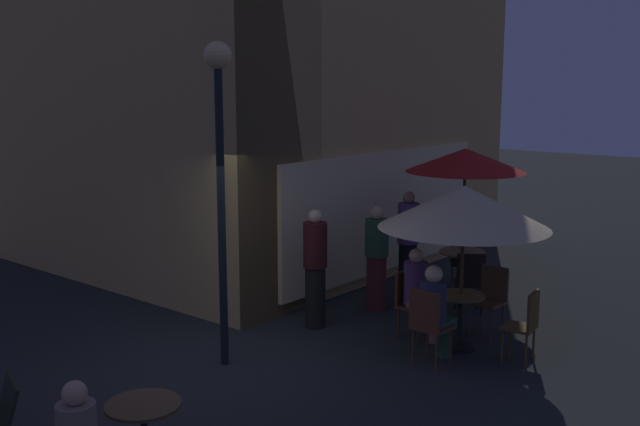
% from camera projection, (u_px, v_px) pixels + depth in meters
% --- Properties ---
extents(ground_plane, '(60.00, 60.00, 0.00)m').
position_uv_depth(ground_plane, '(225.00, 366.00, 9.20)').
color(ground_plane, '#222626').
extents(cafe_building, '(7.96, 7.46, 9.60)m').
position_uv_depth(cafe_building, '(249.00, 7.00, 12.98)').
color(cafe_building, tan).
rests_on(cafe_building, ground).
extents(street_lamp_near_corner, '(0.33, 0.33, 3.96)m').
position_uv_depth(street_lamp_near_corner, '(220.00, 139.00, 8.80)').
color(street_lamp_near_corner, black).
rests_on(street_lamp_near_corner, ground).
extents(cafe_table_0, '(0.74, 0.74, 0.78)m').
position_uv_depth(cafe_table_0, '(462.00, 264.00, 12.02)').
color(cafe_table_0, black).
rests_on(cafe_table_0, ground).
extents(cafe_table_1, '(0.63, 0.63, 0.75)m').
position_uv_depth(cafe_table_1, '(460.00, 312.00, 9.71)').
color(cafe_table_1, black).
rests_on(cafe_table_1, ground).
extents(patio_umbrella_0, '(1.91, 1.91, 2.45)m').
position_uv_depth(patio_umbrella_0, '(465.00, 161.00, 11.73)').
color(patio_umbrella_0, black).
rests_on(patio_umbrella_0, ground).
extents(patio_umbrella_1, '(2.21, 2.21, 2.19)m').
position_uv_depth(patio_umbrella_1, '(464.00, 207.00, 9.46)').
color(patio_umbrella_1, black).
rests_on(patio_umbrella_1, ground).
extents(cafe_chair_0, '(0.60, 0.60, 0.97)m').
position_uv_depth(cafe_chair_0, '(470.00, 278.00, 11.15)').
color(cafe_chair_0, black).
rests_on(cafe_chair_0, ground).
extents(cafe_chair_1, '(0.56, 0.56, 0.91)m').
position_uv_depth(cafe_chair_1, '(463.00, 254.00, 12.77)').
color(cafe_chair_1, '#4E3D27').
rests_on(cafe_chair_1, ground).
extents(cafe_chair_2, '(0.41, 0.41, 0.93)m').
position_uv_depth(cafe_chair_2, '(409.00, 298.00, 10.19)').
color(cafe_chair_2, '#532E16').
rests_on(cafe_chair_2, ground).
extents(cafe_chair_3, '(0.43, 0.43, 0.99)m').
position_uv_depth(cafe_chair_3, '(428.00, 320.00, 9.09)').
color(cafe_chair_3, '#562D1E').
rests_on(cafe_chair_3, ground).
extents(cafe_chair_4, '(0.43, 0.43, 0.93)m').
position_uv_depth(cafe_chair_4, '(526.00, 321.00, 9.23)').
color(cafe_chair_4, brown).
rests_on(cafe_chair_4, ground).
extents(cafe_chair_5, '(0.43, 0.43, 0.97)m').
position_uv_depth(cafe_chair_5, '(491.00, 294.00, 10.26)').
color(cafe_chair_5, brown).
rests_on(cafe_chair_5, ground).
extents(patron_seated_0, '(0.55, 0.49, 1.27)m').
position_uv_depth(patron_seated_0, '(463.00, 246.00, 12.61)').
color(patron_seated_0, black).
rests_on(patron_seated_0, ground).
extents(patron_seated_1, '(0.33, 0.53, 1.26)m').
position_uv_depth(patron_seated_1, '(419.00, 289.00, 10.07)').
color(patron_seated_1, '#836660').
rests_on(patron_seated_1, ground).
extents(patron_seated_2, '(0.53, 0.33, 1.27)m').
position_uv_depth(patron_seated_2, '(435.00, 308.00, 9.19)').
color(patron_seated_2, '#244D34').
rests_on(patron_seated_2, ground).
extents(patron_standing_4, '(0.36, 0.36, 1.63)m').
position_uv_depth(patron_standing_4, '(377.00, 259.00, 11.34)').
color(patron_standing_4, '#522023').
rests_on(patron_standing_4, ground).
extents(patron_standing_5, '(0.34, 0.34, 1.72)m').
position_uv_depth(patron_standing_5, '(315.00, 268.00, 10.54)').
color(patron_standing_5, black).
rests_on(patron_standing_5, ground).
extents(patron_standing_6, '(0.34, 0.34, 1.80)m').
position_uv_depth(patron_standing_6, '(408.00, 247.00, 11.72)').
color(patron_standing_6, black).
rests_on(patron_standing_6, ground).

